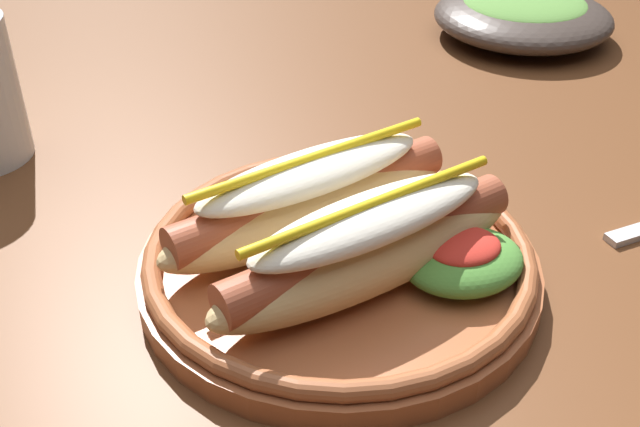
% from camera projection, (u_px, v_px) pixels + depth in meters
% --- Properties ---
extents(dining_table, '(1.28, 1.09, 0.74)m').
position_uv_depth(dining_table, '(247.00, 255.00, 0.64)').
color(dining_table, brown).
rests_on(dining_table, ground_plane).
extents(hot_dog_plate, '(0.24, 0.24, 0.08)m').
position_uv_depth(hot_dog_plate, '(344.00, 245.00, 0.46)').
color(hot_dog_plate, '#9E5633').
rests_on(hot_dog_plate, dining_table).
extents(side_bowl, '(0.18, 0.18, 0.05)m').
position_uv_depth(side_bowl, '(523.00, 14.00, 0.80)').
color(side_bowl, '#423833').
rests_on(side_bowl, dining_table).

